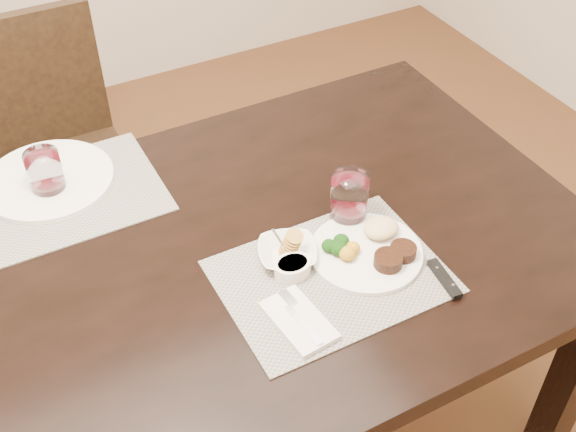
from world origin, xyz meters
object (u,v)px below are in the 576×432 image
cracker_bowl (287,253)px  wine_glass_near (349,200)px  far_plate (49,180)px  chair_far (54,144)px  dinner_plate (371,249)px  steak_knife (436,270)px

cracker_bowl → wine_glass_near: bearing=15.7°
cracker_bowl → far_plate: cracker_bowl is taller
wine_glass_near → cracker_bowl: bearing=-164.3°
chair_far → far_plate: (-0.09, -0.51, 0.26)m
chair_far → wine_glass_near: (0.48, -0.95, 0.30)m
dinner_plate → steak_knife: size_ratio=0.95×
chair_far → far_plate: size_ratio=2.92×
far_plate → wine_glass_near: bearing=-38.0°
steak_knife → cracker_bowl: (-0.26, 0.18, 0.01)m
chair_far → dinner_plate: bearing=-66.7°
dinner_plate → steak_knife: 0.14m
cracker_bowl → wine_glass_near: (0.18, 0.05, 0.03)m
dinner_plate → cracker_bowl: (-0.17, 0.07, 0.00)m
dinner_plate → chair_far: bearing=104.0°
chair_far → steak_knife: chair_far is taller
dinner_plate → wine_glass_near: bearing=72.8°
dinner_plate → far_plate: size_ratio=0.79×
wine_glass_near → chair_far: bearing=116.7°
cracker_bowl → wine_glass_near: size_ratio=1.38×
cracker_bowl → far_plate: bearing=127.9°
steak_knife → dinner_plate: bearing=136.5°
chair_far → steak_knife: 1.33m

